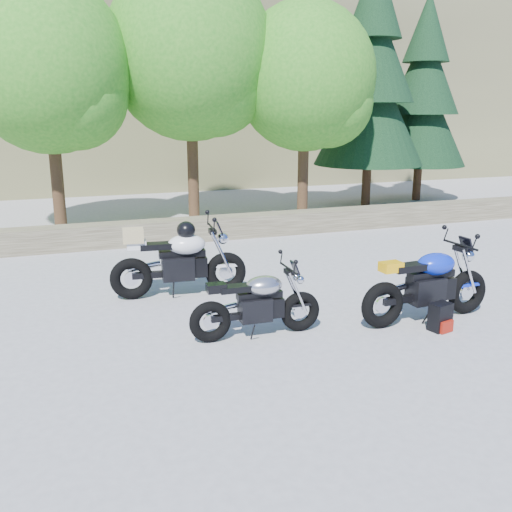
% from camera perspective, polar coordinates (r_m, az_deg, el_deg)
% --- Properties ---
extents(ground, '(90.00, 90.00, 0.00)m').
position_cam_1_polar(ground, '(7.75, 1.05, -7.27)').
color(ground, gray).
rests_on(ground, ground).
extents(stone_wall, '(22.00, 0.55, 0.50)m').
position_cam_1_polar(stone_wall, '(12.77, -7.53, 2.57)').
color(stone_wall, brown).
rests_on(stone_wall, ground).
extents(hillside, '(80.00, 30.00, 15.00)m').
position_cam_1_polar(hillside, '(35.48, -10.96, 21.86)').
color(hillside, brown).
rests_on(hillside, ground).
extents(tree_decid_left, '(3.67, 3.67, 5.62)m').
position_cam_1_polar(tree_decid_left, '(13.90, -19.65, 16.89)').
color(tree_decid_left, '#382314').
rests_on(tree_decid_left, ground).
extents(tree_decid_mid, '(4.08, 4.08, 6.24)m').
position_cam_1_polar(tree_decid_mid, '(14.72, -6.14, 19.03)').
color(tree_decid_mid, '#382314').
rests_on(tree_decid_mid, ground).
extents(tree_decid_right, '(3.54, 3.54, 5.41)m').
position_cam_1_polar(tree_decid_right, '(15.03, 5.40, 16.89)').
color(tree_decid_right, '#382314').
rests_on(tree_decid_right, ground).
extents(conifer_near, '(3.17, 3.17, 7.06)m').
position_cam_1_polar(conifer_near, '(17.31, 11.46, 16.97)').
color(conifer_near, '#382314').
rests_on(conifer_near, ground).
extents(conifer_far, '(2.82, 2.82, 6.27)m').
position_cam_1_polar(conifer_far, '(18.99, 16.39, 15.21)').
color(conifer_far, '#382314').
rests_on(conifer_far, ground).
extents(silver_bike, '(1.77, 0.56, 0.89)m').
position_cam_1_polar(silver_bike, '(7.36, 0.13, -4.88)').
color(silver_bike, black).
rests_on(silver_bike, ground).
extents(white_bike, '(2.15, 0.68, 1.19)m').
position_cam_1_polar(white_bike, '(8.99, -7.77, -0.38)').
color(white_bike, black).
rests_on(white_bike, ground).
extents(blue_bike, '(2.10, 0.66, 1.05)m').
position_cam_1_polar(blue_bike, '(8.24, 16.82, -2.80)').
color(blue_bike, black).
rests_on(blue_bike, ground).
extents(backpack, '(0.32, 0.29, 0.38)m').
position_cam_1_polar(backpack, '(8.02, 17.98, -5.86)').
color(backpack, black).
rests_on(backpack, ground).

